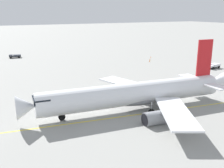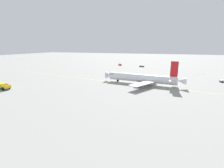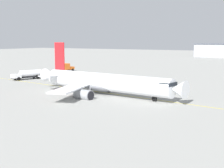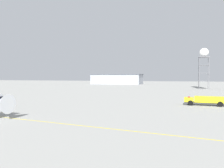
% 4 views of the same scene
% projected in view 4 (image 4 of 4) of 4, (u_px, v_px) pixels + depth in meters
% --- Properties ---
extents(fire_tender_truck, '(3.72, 11.15, 2.50)m').
position_uv_depth(fire_tender_truck, '(207.00, 100.00, 61.51)').
color(fire_tender_truck, '#232326').
rests_on(fire_tender_truck, ground_plane).
extents(radar_tower, '(6.35, 6.35, 24.99)m').
position_uv_depth(radar_tower, '(204.00, 55.00, 139.27)').
color(radar_tower, slate).
rests_on(radar_tower, ground_plane).
extents(terminal_shed, '(22.96, 49.37, 9.61)m').
position_uv_depth(terminal_shed, '(117.00, 79.00, 218.54)').
color(terminal_shed, '#999EA8').
rests_on(terminal_shed, ground_plane).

